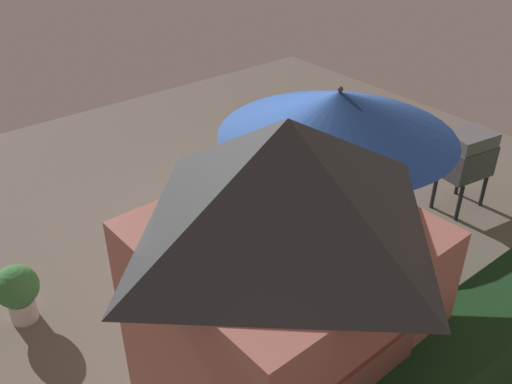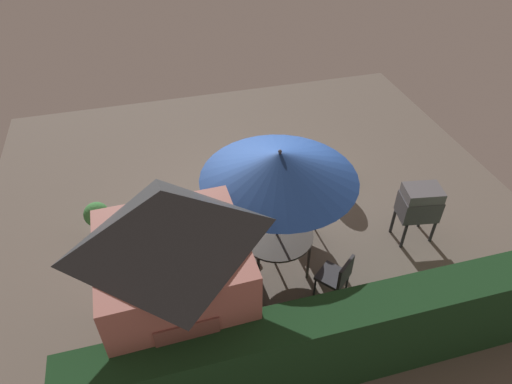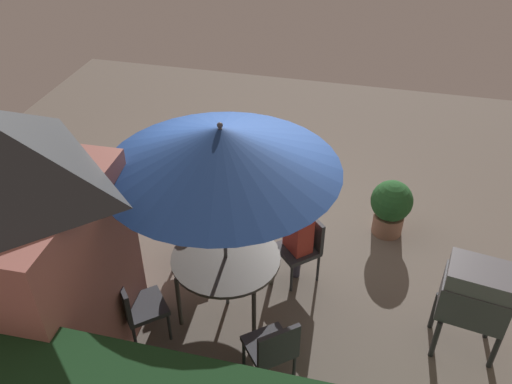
% 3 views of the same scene
% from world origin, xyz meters
% --- Properties ---
extents(ground_plane, '(11.00, 11.00, 0.00)m').
position_xyz_m(ground_plane, '(0.00, 0.00, 0.00)').
color(ground_plane, '#6B6056').
extents(garden_shed, '(2.02, 1.92, 3.11)m').
position_xyz_m(garden_shed, '(1.90, 2.52, 1.59)').
color(garden_shed, '#B26B60').
rests_on(garden_shed, ground).
extents(patio_table, '(1.28, 1.28, 0.78)m').
position_xyz_m(patio_table, '(0.10, 1.30, 0.72)').
color(patio_table, '#47423D').
rests_on(patio_table, ground).
extents(patio_umbrella, '(2.48, 2.48, 2.53)m').
position_xyz_m(patio_umbrella, '(0.10, 1.30, 2.24)').
color(patio_umbrella, '#4C4C51').
rests_on(patio_umbrella, ground).
extents(bbq_grill, '(0.77, 0.61, 1.20)m').
position_xyz_m(bbq_grill, '(-2.65, 1.30, 0.85)').
color(bbq_grill, '#47474C').
rests_on(bbq_grill, ground).
extents(chair_near_shed, '(0.65, 0.65, 0.90)m').
position_xyz_m(chair_near_shed, '(-0.70, 0.57, 0.52)').
color(chair_near_shed, '#38383D').
rests_on(chair_near_shed, ground).
extents(chair_far_side, '(0.65, 0.65, 0.90)m').
position_xyz_m(chair_far_side, '(0.76, 0.42, 0.52)').
color(chair_far_side, '#38383D').
rests_on(chair_far_side, ground).
extents(chair_toward_hedge, '(0.65, 0.65, 0.90)m').
position_xyz_m(chair_toward_hedge, '(0.93, 2.03, 0.52)').
color(chair_toward_hedge, '#38383D').
rests_on(chair_toward_hedge, ground).
extents(chair_toward_house, '(0.65, 0.65, 0.90)m').
position_xyz_m(chair_toward_house, '(-0.67, 2.24, 0.52)').
color(chair_toward_house, '#38383D').
rests_on(chair_toward_house, ground).
extents(potted_plant_by_shed, '(0.48, 0.48, 0.71)m').
position_xyz_m(potted_plant_by_shed, '(3.17, -0.39, 0.41)').
color(potted_plant_by_shed, silver).
rests_on(potted_plant_by_shed, ground).
extents(potted_plant_by_grill, '(0.58, 0.58, 0.84)m').
position_xyz_m(potted_plant_by_grill, '(-1.75, -0.57, 0.46)').
color(potted_plant_by_grill, '#936651').
rests_on(potted_plant_by_grill, ground).
extents(person_in_red, '(0.41, 0.41, 1.26)m').
position_xyz_m(person_in_red, '(-0.64, 0.63, 0.78)').
color(person_in_red, '#CC3D33').
rests_on(person_in_red, ground).
extents(person_in_blue, '(0.42, 0.40, 1.26)m').
position_xyz_m(person_in_blue, '(0.71, 0.49, 0.78)').
color(person_in_blue, '#3866B2').
rests_on(person_in_blue, ground).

